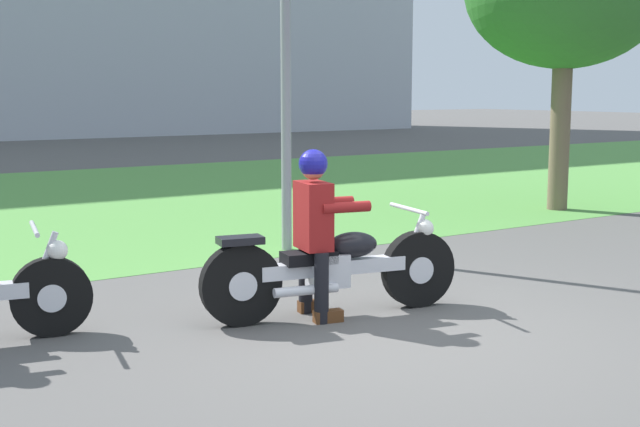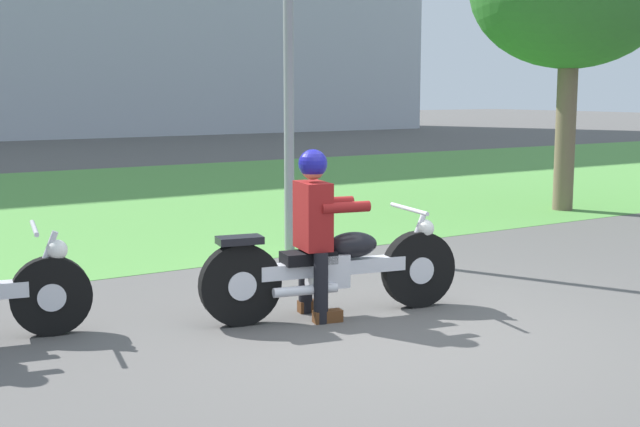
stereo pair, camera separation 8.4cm
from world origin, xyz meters
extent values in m
plane|color=#565451|center=(0.00, 0.00, 0.00)|extent=(120.00, 120.00, 0.00)
cube|color=#549342|center=(0.00, 9.16, 0.00)|extent=(60.00, 12.00, 0.01)
cylinder|color=black|center=(0.67, 0.59, 0.34)|extent=(0.68, 0.25, 0.67)
cylinder|color=silver|center=(0.67, 0.59, 0.34)|extent=(0.26, 0.18, 0.24)
cylinder|color=black|center=(-0.92, 0.91, 0.34)|extent=(0.68, 0.25, 0.67)
cylinder|color=silver|center=(-0.92, 0.91, 0.34)|extent=(0.26, 0.18, 0.24)
cube|color=silver|center=(-0.13, 0.75, 0.42)|extent=(1.30, 0.40, 0.12)
cube|color=silver|center=(-0.18, 0.76, 0.40)|extent=(0.36, 0.30, 0.28)
ellipsoid|color=black|center=(0.05, 0.71, 0.60)|extent=(0.48, 0.32, 0.22)
cube|color=black|center=(-0.34, 0.79, 0.52)|extent=(0.48, 0.32, 0.10)
cube|color=black|center=(-0.92, 0.91, 0.70)|extent=(0.39, 0.27, 0.06)
cylinder|color=silver|center=(0.62, 0.60, 0.59)|extent=(0.26, 0.10, 0.53)
cylinder|color=silver|center=(0.57, 0.61, 0.88)|extent=(0.17, 0.65, 0.04)
sphere|color=white|center=(0.73, 0.58, 0.70)|extent=(0.16, 0.16, 0.16)
cylinder|color=silver|center=(-0.45, 0.67, 0.28)|extent=(0.55, 0.19, 0.08)
cylinder|color=black|center=(-0.27, 0.96, 0.29)|extent=(0.12, 0.12, 0.59)
cube|color=#593319|center=(-0.21, 0.95, 0.05)|extent=(0.26, 0.15, 0.10)
cylinder|color=black|center=(-0.34, 0.61, 0.29)|extent=(0.12, 0.12, 0.59)
cube|color=#593319|center=(-0.28, 0.60, 0.05)|extent=(0.26, 0.15, 0.10)
cube|color=maroon|center=(-0.30, 0.79, 0.87)|extent=(0.29, 0.42, 0.56)
cylinder|color=maroon|center=(-0.05, 0.91, 0.95)|extent=(0.43, 0.17, 0.09)
cylinder|color=maroon|center=(-0.12, 0.58, 0.95)|extent=(0.43, 0.17, 0.09)
sphere|color=tan|center=(-0.30, 0.79, 1.27)|extent=(0.20, 0.20, 0.20)
sphere|color=navy|center=(-0.30, 0.79, 1.30)|extent=(0.24, 0.24, 0.24)
cylinder|color=black|center=(-2.28, 1.47, 0.31)|extent=(0.63, 0.24, 0.62)
cylinder|color=silver|center=(-2.28, 1.47, 0.31)|extent=(0.24, 0.18, 0.22)
cylinder|color=silver|center=(-2.33, 1.48, 0.56)|extent=(0.26, 0.10, 0.53)
cylinder|color=silver|center=(-2.38, 1.49, 0.85)|extent=(0.17, 0.65, 0.04)
sphere|color=white|center=(-2.22, 1.46, 0.67)|extent=(0.16, 0.16, 0.16)
cylinder|color=brown|center=(6.54, 4.08, 1.19)|extent=(0.32, 0.32, 2.38)
camera|label=1|loc=(-4.09, -4.99, 1.89)|focal=47.48mm
camera|label=2|loc=(-4.02, -5.04, 1.89)|focal=47.48mm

